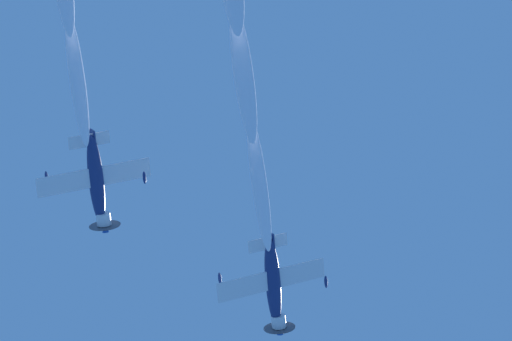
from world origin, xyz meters
TOP-DOWN VIEW (x-y plane):
  - airplane_lead at (6.29, -2.86)m, footprint 7.17×7.34m
  - airplane_left_wingman at (15.31, -12.96)m, footprint 7.18×7.35m

SIDE VIEW (x-z plane):
  - airplane_lead at x=6.29m, z-range 70.69..74.50m
  - airplane_left_wingman at x=15.31m, z-range 72.04..75.98m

